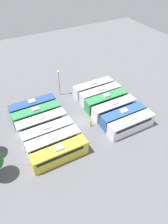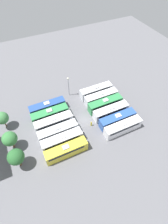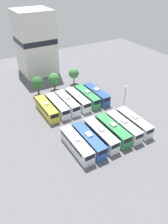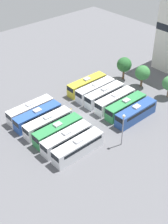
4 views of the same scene
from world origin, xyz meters
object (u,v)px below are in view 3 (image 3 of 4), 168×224
at_px(tree_1, 54,79).
at_px(bus_5, 134,122).
at_px(bus_3, 112,130).
at_px(tree_0, 37,83).
at_px(bus_1, 89,140).
at_px(bus_6, 46,108).
at_px(bus_4, 123,126).
at_px(bus_7, 57,105).
at_px(bus_10, 87,96).
at_px(bus_2, 101,134).
at_px(depot_building, 35,43).
at_px(bus_0, 77,144).
at_px(bus_11, 96,94).
at_px(tree_2, 74,73).
at_px(worker_person, 81,123).
at_px(light_pole, 125,93).
at_px(bus_9, 78,99).
at_px(bus_8, 67,102).

bearing_deg(tree_1, bus_5, -73.71).
xyz_separation_m(bus_3, tree_0, (-7.62, 27.59, 2.40)).
bearing_deg(bus_1, bus_6, 100.05).
relative_size(bus_4, tree_1, 1.89).
bearing_deg(bus_4, bus_7, 119.61).
height_order(bus_5, bus_10, same).
xyz_separation_m(bus_2, bus_7, (-3.10, 16.39, 0.00)).
bearing_deg(depot_building, bus_2, -92.85).
bearing_deg(bus_0, bus_2, 0.19).
distance_m(bus_1, bus_4, 9.69).
bearing_deg(bus_10, bus_7, -179.32).
xyz_separation_m(bus_7, tree_0, (-1.19, 11.24, 2.40)).
distance_m(bus_3, tree_1, 28.24).
xyz_separation_m(bus_11, tree_0, (-13.90, 11.32, 2.40)).
bearing_deg(bus_0, tree_2, 62.26).
xyz_separation_m(bus_7, worker_person, (2.04, -9.47, -0.87)).
distance_m(bus_6, bus_7, 3.18).
relative_size(bus_4, bus_10, 1.00).
relative_size(bus_1, tree_0, 1.78).
height_order(bus_11, light_pole, light_pole).
xyz_separation_m(bus_6, bus_7, (3.18, -0.11, 0.00)).
bearing_deg(bus_10, tree_1, 113.84).
relative_size(bus_1, bus_2, 1.00).
bearing_deg(tree_0, bus_10, -45.84).
height_order(bus_7, depot_building, depot_building).
bearing_deg(bus_9, bus_11, -1.27).
bearing_deg(bus_7, bus_9, 0.49).
relative_size(bus_5, tree_2, 1.94).
xyz_separation_m(bus_5, bus_11, (-0.04, 16.49, 0.00)).
height_order(bus_1, bus_6, same).
bearing_deg(tree_1, depot_building, 87.04).
relative_size(bus_11, light_pole, 1.50).
xyz_separation_m(bus_6, worker_person, (5.22, -9.58, -0.87)).
relative_size(bus_8, tree_0, 1.78).
xyz_separation_m(bus_5, bus_6, (-15.93, 16.69, 0.00)).
height_order(bus_6, tree_2, tree_2).
height_order(bus_2, tree_0, tree_0).
distance_m(bus_5, light_pole, 9.38).
xyz_separation_m(bus_9, worker_person, (-4.36, -9.52, -0.87)).
bearing_deg(bus_0, bus_3, 0.38).
bearing_deg(worker_person, bus_10, 51.68).
xyz_separation_m(bus_2, bus_11, (9.60, 16.31, 0.00)).
bearing_deg(worker_person, light_pole, 3.72).
distance_m(bus_0, tree_2, 32.69).
bearing_deg(worker_person, tree_2, 65.62).
relative_size(light_pole, tree_2, 1.29).
bearing_deg(tree_0, depot_building, 69.06).
relative_size(bus_8, depot_building, 0.49).
xyz_separation_m(bus_0, bus_11, (15.91, 16.33, 0.00)).
bearing_deg(depot_building, bus_1, -97.06).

